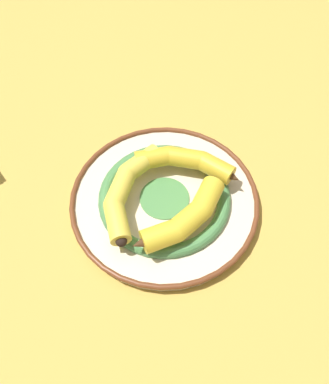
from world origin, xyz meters
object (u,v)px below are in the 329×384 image
object	(u,v)px
banana_b	(187,162)
banana_c	(127,188)
decorative_bowl	(164,199)
banana_a	(185,219)

from	to	relation	value
banana_b	banana_c	size ratio (longest dim) A/B	0.91
decorative_bowl	banana_c	xyz separation A→B (m)	(-0.03, 0.06, 0.03)
banana_a	banana_b	world-z (taller)	banana_a
decorative_bowl	banana_c	world-z (taller)	banana_c
banana_a	decorative_bowl	bearing A→B (deg)	74.73
banana_c	banana_a	bearing A→B (deg)	74.01
decorative_bowl	banana_c	size ratio (longest dim) A/B	1.57
decorative_bowl	banana_a	world-z (taller)	banana_a
banana_b	banana_c	bearing A→B (deg)	40.19
decorative_bowl	banana_c	bearing A→B (deg)	115.30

